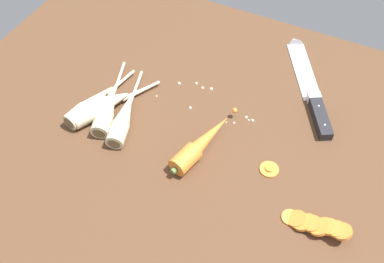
% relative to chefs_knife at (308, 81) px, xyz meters
% --- Properties ---
extents(ground_plane, '(1.20, 0.90, 0.04)m').
position_rel_chefs_knife_xyz_m(ground_plane, '(-0.18, -0.25, -0.03)').
color(ground_plane, brown).
extents(chefs_knife, '(0.20, 0.32, 0.04)m').
position_rel_chefs_knife_xyz_m(chefs_knife, '(0.00, 0.00, 0.00)').
color(chefs_knife, silver).
rests_on(chefs_knife, ground_plane).
extents(whole_carrot, '(0.08, 0.22, 0.04)m').
position_rel_chefs_knife_xyz_m(whole_carrot, '(-0.15, -0.30, 0.01)').
color(whole_carrot, orange).
rests_on(whole_carrot, ground_plane).
extents(parsnip_front, '(0.10, 0.23, 0.04)m').
position_rel_chefs_knife_xyz_m(parsnip_front, '(-0.38, -0.29, 0.01)').
color(parsnip_front, beige).
rests_on(parsnip_front, ground_plane).
extents(parsnip_mid_left, '(0.11, 0.16, 0.04)m').
position_rel_chefs_knife_xyz_m(parsnip_mid_left, '(-0.39, -0.28, 0.01)').
color(parsnip_mid_left, beige).
rests_on(parsnip_mid_left, ground_plane).
extents(parsnip_mid_right, '(0.13, 0.21, 0.04)m').
position_rel_chefs_knife_xyz_m(parsnip_mid_right, '(-0.39, -0.30, 0.01)').
color(parsnip_mid_right, beige).
rests_on(parsnip_mid_right, ground_plane).
extents(parsnip_back, '(0.06, 0.22, 0.04)m').
position_rel_chefs_knife_xyz_m(parsnip_back, '(-0.42, -0.30, 0.01)').
color(parsnip_back, beige).
rests_on(parsnip_back, ground_plane).
extents(parsnip_outer, '(0.08, 0.23, 0.04)m').
position_rel_chefs_knife_xyz_m(parsnip_outer, '(-0.34, -0.30, 0.01)').
color(parsnip_outer, beige).
rests_on(parsnip_outer, ground_plane).
extents(carrot_slice_stack, '(0.13, 0.04, 0.04)m').
position_rel_chefs_knife_xyz_m(carrot_slice_stack, '(0.12, -0.37, 0.01)').
color(carrot_slice_stack, orange).
rests_on(carrot_slice_stack, ground_plane).
extents(carrot_slice_stray_near, '(0.04, 0.04, 0.01)m').
position_rel_chefs_knife_xyz_m(carrot_slice_stray_near, '(0.00, -0.28, -0.00)').
color(carrot_slice_stray_near, orange).
rests_on(carrot_slice_stray_near, ground_plane).
extents(mince_crumbs, '(0.24, 0.09, 0.01)m').
position_rel_chefs_knife_xyz_m(mince_crumbs, '(-0.19, -0.15, -0.00)').
color(mince_crumbs, beige).
rests_on(mince_crumbs, ground_plane).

